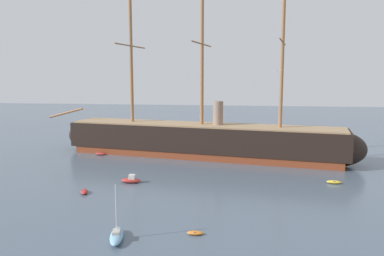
{
  "coord_description": "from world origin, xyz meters",
  "views": [
    {
      "loc": [
        5.39,
        -23.13,
        17.34
      ],
      "look_at": [
        -3.11,
        37.94,
        8.76
      ],
      "focal_mm": 34.92,
      "sensor_mm": 36.0,
      "label": 1
    }
  ],
  "objects": [
    {
      "name": "dinghy_alongside_stern",
      "position": [
        20.15,
        38.34,
        0.28
      ],
      "size": [
        2.37,
        1.15,
        0.55
      ],
      "color": "gold",
      "rests_on": "ground"
    },
    {
      "name": "dinghy_distant_centre",
      "position": [
        3.14,
        63.16,
        0.26
      ],
      "size": [
        2.06,
        2.36,
        0.52
      ],
      "color": "#1E284C",
      "rests_on": "ground"
    },
    {
      "name": "sailboat_foreground_left",
      "position": [
        -7.78,
        13.18,
        0.51
      ],
      "size": [
        2.42,
        4.82,
        6.02
      ],
      "color": "#7FB2D6",
      "rests_on": "ground"
    },
    {
      "name": "dinghy_far_left",
      "position": [
        -25.92,
        54.38,
        0.29
      ],
      "size": [
        2.61,
        1.48,
        0.58
      ],
      "color": "#B22D28",
      "rests_on": "ground"
    },
    {
      "name": "motorboat_alongside_bow",
      "position": [
        -12.7,
        34.25,
        0.49
      ],
      "size": [
        3.36,
        1.51,
        1.39
      ],
      "color": "#B22D28",
      "rests_on": "ground"
    },
    {
      "name": "seagull_in_flight",
      "position": [
        8.89,
        19.76,
        17.98
      ],
      "size": [
        1.26,
        0.56,
        0.14
      ],
      "color": "silver"
    },
    {
      "name": "tall_ship",
      "position": [
        -3.49,
        55.8,
        3.76
      ],
      "size": [
        71.4,
        19.62,
        34.52
      ],
      "color": "brown",
      "rests_on": "ground"
    },
    {
      "name": "dinghy_near_centre",
      "position": [
        0.34,
        15.65,
        0.22
      ],
      "size": [
        1.85,
        0.89,
        0.43
      ],
      "color": "orange",
      "rests_on": "ground"
    },
    {
      "name": "dinghy_mid_left",
      "position": [
        -17.98,
        27.91,
        0.28
      ],
      "size": [
        1.89,
        2.56,
        0.55
      ],
      "color": "#B22D28",
      "rests_on": "ground"
    }
  ]
}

